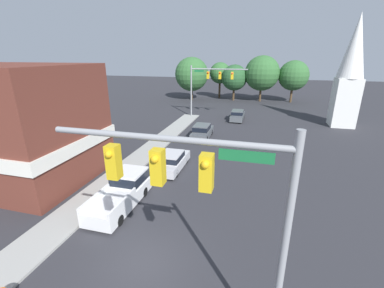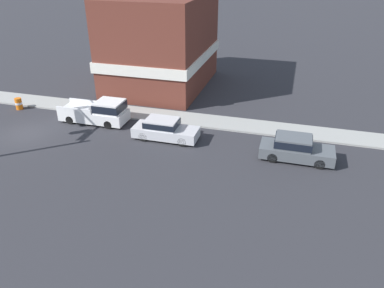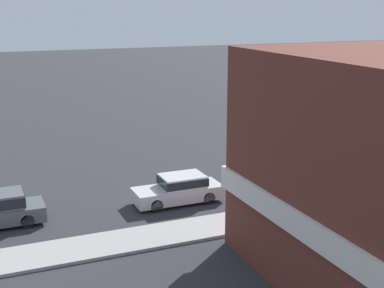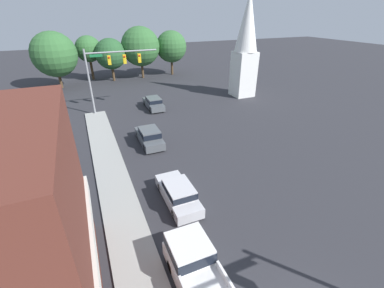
% 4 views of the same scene
% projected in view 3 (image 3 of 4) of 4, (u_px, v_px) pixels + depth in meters
% --- Properties ---
extents(ground_plane, '(200.00, 200.00, 0.00)m').
position_uv_depth(ground_plane, '(317.00, 170.00, 33.79)').
color(ground_plane, '#2D2D33').
extents(sidewalk_curb, '(2.40, 60.00, 0.14)m').
position_uv_depth(sidewalk_curb, '(380.00, 198.00, 28.68)').
color(sidewalk_curb, '#9E9E99').
rests_on(sidewalk_curb, ground).
extents(near_signal_assembly, '(6.93, 0.49, 7.51)m').
position_uv_depth(near_signal_assembly, '(321.00, 74.00, 36.31)').
color(near_signal_assembly, gray).
rests_on(near_signal_assembly, ground).
extents(car_lead, '(1.77, 4.65, 1.49)m').
position_uv_depth(car_lead, '(179.00, 189.00, 27.96)').
color(car_lead, black).
rests_on(car_lead, ground).
extents(pickup_truck_parked, '(1.97, 5.28, 1.87)m').
position_uv_depth(pickup_truck_parked, '(287.00, 180.00, 28.97)').
color(pickup_truck_parked, black).
rests_on(pickup_truck_parked, ground).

